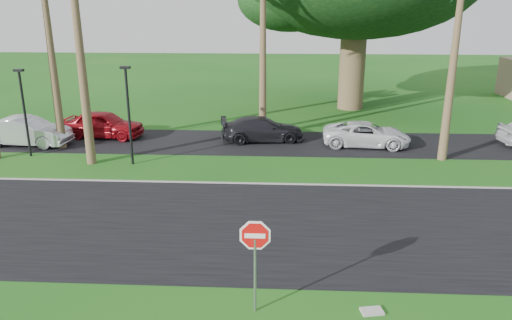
{
  "coord_description": "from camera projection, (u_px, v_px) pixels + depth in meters",
  "views": [
    {
      "loc": [
        1.1,
        -13.82,
        7.5
      ],
      "look_at": [
        0.16,
        3.83,
        1.8
      ],
      "focal_mm": 35.0,
      "sensor_mm": 36.0,
      "label": 1
    }
  ],
  "objects": [
    {
      "name": "streetlight_left",
      "position": [
        24.0,
        107.0,
        24.33
      ],
      "size": [
        0.45,
        0.25,
        4.34
      ],
      "color": "black",
      "rests_on": "ground"
    },
    {
      "name": "curb",
      "position": [
        255.0,
        183.0,
        21.23
      ],
      "size": [
        120.0,
        0.12,
        0.06
      ],
      "primitive_type": "cube",
      "color": "gray",
      "rests_on": "ground"
    },
    {
      "name": "car_dark",
      "position": [
        262.0,
        129.0,
        27.52
      ],
      "size": [
        4.77,
        2.46,
        1.32
      ],
      "primitive_type": "imported",
      "rotation": [
        0.0,
        0.0,
        1.71
      ],
      "color": "black",
      "rests_on": "ground"
    },
    {
      "name": "stop_sign_near",
      "position": [
        255.0,
        248.0,
        12.07
      ],
      "size": [
        1.05,
        0.07,
        2.62
      ],
      "color": "gray",
      "rests_on": "ground"
    },
    {
      "name": "streetlight_right",
      "position": [
        129.0,
        109.0,
        23.06
      ],
      "size": [
        0.45,
        0.25,
        4.64
      ],
      "color": "black",
      "rests_on": "ground"
    },
    {
      "name": "car_minivan",
      "position": [
        366.0,
        135.0,
        26.56
      ],
      "size": [
        4.76,
        2.51,
        1.27
      ],
      "primitive_type": "imported",
      "rotation": [
        0.0,
        0.0,
        1.48
      ],
      "color": "silver",
      "rests_on": "ground"
    },
    {
      "name": "parking_strip",
      "position": [
        261.0,
        143.0,
        27.37
      ],
      "size": [
        120.0,
        5.0,
        0.02
      ],
      "primitive_type": "cube",
      "color": "black",
      "rests_on": "ground"
    },
    {
      "name": "ground",
      "position": [
        244.0,
        253.0,
        15.49
      ],
      "size": [
        120.0,
        120.0,
        0.0
      ],
      "primitive_type": "plane",
      "color": "#155114",
      "rests_on": "ground"
    },
    {
      "name": "car_silver",
      "position": [
        27.0,
        132.0,
        26.63
      ],
      "size": [
        4.77,
        1.99,
        1.53
      ],
      "primitive_type": "imported",
      "rotation": [
        0.0,
        0.0,
        1.49
      ],
      "color": "#BABCC2",
      "rests_on": "ground"
    },
    {
      "name": "car_red",
      "position": [
        104.0,
        124.0,
        28.21
      ],
      "size": [
        4.65,
        2.32,
        1.52
      ],
      "primitive_type": "imported",
      "rotation": [
        0.0,
        0.0,
        1.45
      ],
      "color": "maroon",
      "rests_on": "ground"
    },
    {
      "name": "road",
      "position": [
        249.0,
        225.0,
        17.39
      ],
      "size": [
        120.0,
        8.0,
        0.02
      ],
      "primitive_type": "cube",
      "color": "black",
      "rests_on": "ground"
    },
    {
      "name": "utility_slab",
      "position": [
        372.0,
        311.0,
        12.53
      ],
      "size": [
        0.61,
        0.45,
        0.06
      ],
      "primitive_type": "cube",
      "rotation": [
        0.0,
        0.0,
        0.19
      ],
      "color": "#A8A7A0",
      "rests_on": "ground"
    }
  ]
}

